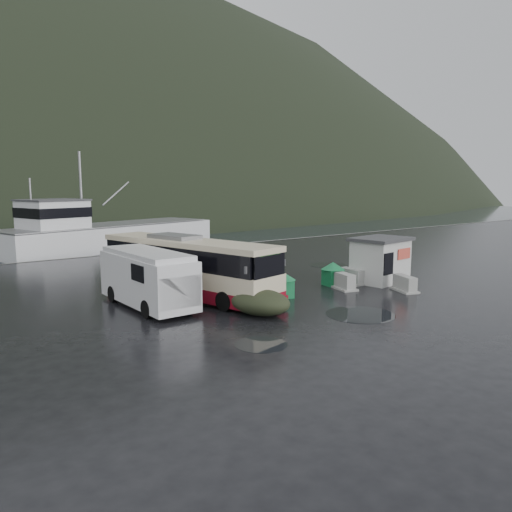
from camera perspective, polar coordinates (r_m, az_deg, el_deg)
ground at (r=25.23m, az=1.22°, el=-4.86°), size 160.00×160.00×0.00m
quay_edge at (r=42.51m, az=-15.77°, el=0.18°), size 160.00×0.60×1.50m
coach_bus at (r=26.07m, az=-7.83°, el=-4.51°), size 5.22×11.48×3.14m
white_van at (r=24.14m, az=-12.20°, el=-5.66°), size 2.26×6.41×2.67m
waste_bin_left at (r=28.75m, az=8.74°, el=-3.34°), size 1.12×1.12×1.34m
waste_bin_right at (r=25.48m, az=3.05°, el=-4.75°), size 1.17×1.17×1.32m
dome_tent at (r=22.17m, az=0.47°, el=-6.70°), size 2.76×3.33×1.13m
ticket_kiosk at (r=30.28m, az=13.94°, el=-2.90°), size 3.66×2.95×2.64m
jersey_barrier_a at (r=27.88m, az=9.94°, el=-3.73°), size 1.34×1.95×0.89m
jersey_barrier_b at (r=29.49m, az=10.88°, el=-3.10°), size 1.06×1.82×0.87m
jersey_barrier_c at (r=28.05m, az=16.61°, el=-3.88°), size 1.40×1.88×0.84m
fishing_trawler at (r=50.77m, az=-16.38°, el=1.42°), size 25.61×11.91×10.02m
puddles at (r=26.34m, az=8.72°, el=-4.39°), size 16.96×13.39×0.01m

